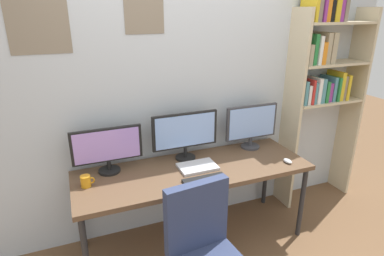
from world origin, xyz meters
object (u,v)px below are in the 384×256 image
Objects in this scene: desk at (194,174)px; computer_mouse at (288,161)px; bookshelf at (323,73)px; laptop_closed at (198,167)px; monitor_right at (251,125)px; coffee_mug at (86,181)px; keyboard_main at (205,180)px; monitor_center at (185,133)px; monitor_left at (107,148)px.

computer_mouse is (0.81, -0.20, 0.07)m from desk.
laptop_closed is at bearing -170.88° from bookshelf.
monitor_right is 5.51× the size of computer_mouse.
coffee_mug is (-0.87, 0.03, 0.10)m from desk.
bookshelf is 1.68m from keyboard_main.
computer_mouse reaches higher than desk.
bookshelf is 3.67× the size of monitor_center.
monitor_center is 5.63× the size of coffee_mug.
bookshelf is 6.25× the size of keyboard_main.
computer_mouse is 0.91× the size of coffee_mug.
desk is 0.76m from monitor_right.
laptop_closed is at bearing 165.62° from computer_mouse.
monitor_right is at bearing 0.00° from monitor_left.
monitor_left is 0.95× the size of monitor_center.
monitor_right is (1.35, 0.00, 0.02)m from monitor_left.
desk is 3.76× the size of monitor_right.
monitor_center is at bearing 11.63° from coffee_mug.
keyboard_main reaches higher than desk.
bookshelf is (1.48, 0.23, 0.72)m from desk.
bookshelf is 6.85× the size of laptop_closed.
desk is 0.37m from monitor_center.
desk is at bearing 90.00° from keyboard_main.
keyboard_main is 0.91m from coffee_mug.
monitor_right is at bearing 17.47° from desk.
monitor_right is 4.99× the size of coffee_mug.
coffee_mug is (-0.90, 0.03, 0.03)m from laptop_closed.
computer_mouse is (0.13, -0.41, -0.22)m from monitor_right.
computer_mouse is at bearing -13.95° from desk.
monitor_center is 0.67m from monitor_right.
monitor_left is 0.68m from monitor_center.
coffee_mug is at bearing -137.74° from monitor_left.
desk is 0.83m from computer_mouse.
laptop_closed is 0.90m from coffee_mug.
computer_mouse is at bearing -7.90° from coffee_mug.
keyboard_main is at bearing -90.00° from monitor_center.
bookshelf is at bearing 1.35° from monitor_right.
monitor_center is 0.91m from coffee_mug.
monitor_left is 1.55m from computer_mouse.
monitor_left is 0.83m from keyboard_main.
monitor_right is at bearing 18.05° from laptop_closed.
desk is 18.77× the size of coffee_mug.
desk is 0.07m from laptop_closed.
computer_mouse is (-0.67, -0.43, -0.65)m from bookshelf.
bookshelf is at bearing 0.51° from monitor_left.
coffee_mug is (-0.87, -0.18, -0.20)m from monitor_center.
desk is 5.67× the size of keyboard_main.
laptop_closed is at bearing -2.16° from coffee_mug.
monitor_center is 1.70× the size of keyboard_main.
computer_mouse is at bearing -147.34° from bookshelf.
monitor_center is (0.67, 0.00, 0.03)m from monitor_left.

